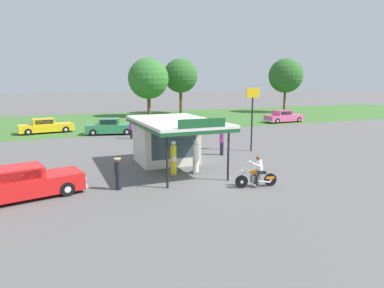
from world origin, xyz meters
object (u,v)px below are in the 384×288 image
object	(u,v)px
parked_car_back_row_centre_left	(182,121)
parked_car_back_row_far_right	(284,117)
parked_car_back_row_centre	(46,126)
bystander_standing_back_lot	(118,173)
featured_classic_sedan	(19,184)
gas_pump_offside	(196,158)
parked_car_back_row_centre_right	(111,127)
bystander_leaning_by_kiosk	(222,142)
motorcycle_with_rider	(257,174)
gas_pump_nearside	(173,160)
bystander_admiring_sedan	(131,129)
roadside_pole_sign	(252,108)

from	to	relation	value
parked_car_back_row_centre_left	parked_car_back_row_far_right	distance (m)	13.79
parked_car_back_row_centre	bystander_standing_back_lot	world-z (taller)	bystander_standing_back_lot
featured_classic_sedan	parked_car_back_row_centre	bearing A→B (deg)	87.23
gas_pump_offside	parked_car_back_row_centre_right	distance (m)	16.84
parked_car_back_row_centre_left	bystander_standing_back_lot	size ratio (longest dim) A/B	3.20
parked_car_back_row_far_right	bystander_leaning_by_kiosk	bearing A→B (deg)	-139.08
parked_car_back_row_far_right	bystander_standing_back_lot	world-z (taller)	bystander_standing_back_lot
parked_car_back_row_far_right	motorcycle_with_rider	bearing A→B (deg)	-130.48
parked_car_back_row_centre_right	bystander_standing_back_lot	bearing A→B (deg)	-98.50
gas_pump_offside	gas_pump_nearside	bearing A→B (deg)	180.00
parked_car_back_row_centre_right	bystander_admiring_sedan	xyz separation A→B (m)	(1.29, -3.49, 0.17)
motorcycle_with_rider	bystander_admiring_sedan	bearing A→B (deg)	98.40
gas_pump_offside	roadside_pole_sign	xyz separation A→B (m)	(6.44, 4.22, 2.33)
bystander_leaning_by_kiosk	motorcycle_with_rider	bearing A→B (deg)	-104.53
gas_pump_nearside	bystander_standing_back_lot	bearing A→B (deg)	-159.02
gas_pump_nearside	bystander_standing_back_lot	size ratio (longest dim) A/B	1.27
parked_car_back_row_centre_right	parked_car_back_row_centre_left	bearing A→B (deg)	15.29
gas_pump_offside	parked_car_back_row_centre_right	xyz separation A→B (m)	(-1.96, 16.73, -0.19)
gas_pump_offside	bystander_leaning_by_kiosk	world-z (taller)	gas_pump_offside
featured_classic_sedan	bystander_standing_back_lot	distance (m)	4.34
parked_car_back_row_centre_left	bystander_leaning_by_kiosk	xyz separation A→B (m)	(-2.93, -15.27, 0.25)
parked_car_back_row_far_right	bystander_admiring_sedan	distance (m)	21.66
gas_pump_nearside	parked_car_back_row_centre_right	distance (m)	16.74
bystander_standing_back_lot	bystander_admiring_sedan	xyz separation A→B (m)	(3.98, 14.51, 0.03)
roadside_pole_sign	gas_pump_nearside	bearing A→B (deg)	-151.52
featured_classic_sedan	parked_car_back_row_far_right	size ratio (longest dim) A/B	1.07
gas_pump_offside	motorcycle_with_rider	xyz separation A→B (m)	(1.80, -3.51, -0.25)
motorcycle_with_rider	bystander_admiring_sedan	size ratio (longest dim) A/B	1.32
featured_classic_sedan	parked_car_back_row_centre_left	world-z (taller)	parked_car_back_row_centre_left
parked_car_back_row_centre	parked_car_back_row_centre_left	bearing A→B (deg)	-4.74
bystander_standing_back_lot	parked_car_back_row_centre	bearing A→B (deg)	98.69
motorcycle_with_rider	roadside_pole_sign	size ratio (longest dim) A/B	0.46
parked_car_back_row_centre_left	motorcycle_with_rider	bearing A→B (deg)	-102.06
parked_car_back_row_centre_right	motorcycle_with_rider	bearing A→B (deg)	-79.48
parked_car_back_row_centre	bystander_admiring_sedan	bearing A→B (deg)	-44.08
bystander_standing_back_lot	bystander_leaning_by_kiosk	xyz separation A→B (m)	(8.34, 5.07, 0.10)
parked_car_back_row_far_right	bystander_leaning_by_kiosk	size ratio (longest dim) A/B	3.00
bystander_admiring_sedan	roadside_pole_sign	distance (m)	11.72
parked_car_back_row_centre_left	bystander_leaning_by_kiosk	bearing A→B (deg)	-100.86
parked_car_back_row_centre_left	parked_car_back_row_centre	size ratio (longest dim) A/B	0.92
featured_classic_sedan	roadside_pole_sign	bearing A→B (deg)	18.35
featured_classic_sedan	gas_pump_offside	bearing A→B (deg)	5.63
gas_pump_nearside	bystander_standing_back_lot	distance (m)	3.53
parked_car_back_row_far_right	roadside_pole_sign	xyz separation A→B (m)	(-13.95, -14.05, 2.54)
gas_pump_nearside	parked_car_back_row_centre_right	xyz separation A→B (m)	(-0.61, 16.73, -0.21)
gas_pump_offside	parked_car_back_row_centre_left	bearing A→B (deg)	70.84
featured_classic_sedan	roadside_pole_sign	xyz separation A→B (m)	(15.40, 5.11, 2.54)
roadside_pole_sign	parked_car_back_row_centre_right	bearing A→B (deg)	123.88
gas_pump_offside	bystander_standing_back_lot	bearing A→B (deg)	-164.78
featured_classic_sedan	parked_car_back_row_centre_right	world-z (taller)	parked_car_back_row_centre_right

